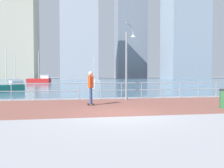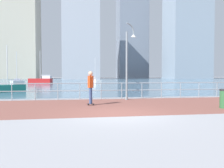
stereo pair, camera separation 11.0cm
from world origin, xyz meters
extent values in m
plane|color=#9E9EA3|center=(0.00, 40.00, 0.00)|extent=(220.00, 220.00, 0.00)
cube|color=brown|center=(0.00, 2.66, 0.00)|extent=(28.00, 6.51, 0.01)
cube|color=slate|center=(0.00, 50.92, 0.00)|extent=(180.00, 88.00, 0.00)
cylinder|color=#8C99A3|center=(-5.60, 5.92, 0.53)|extent=(0.05, 0.05, 1.07)
cylinder|color=#8C99A3|center=(-4.20, 5.92, 0.53)|extent=(0.05, 0.05, 1.07)
cylinder|color=#8C99A3|center=(-2.80, 5.92, 0.53)|extent=(0.05, 0.05, 1.07)
cylinder|color=#8C99A3|center=(-1.40, 5.92, 0.53)|extent=(0.05, 0.05, 1.07)
cylinder|color=#8C99A3|center=(0.00, 5.92, 0.53)|extent=(0.05, 0.05, 1.07)
cylinder|color=#8C99A3|center=(1.40, 5.92, 0.53)|extent=(0.05, 0.05, 1.07)
cylinder|color=#8C99A3|center=(2.80, 5.92, 0.53)|extent=(0.05, 0.05, 1.07)
cylinder|color=#8C99A3|center=(4.20, 5.92, 0.53)|extent=(0.05, 0.05, 1.07)
cylinder|color=#8C99A3|center=(5.60, 5.92, 0.53)|extent=(0.05, 0.05, 1.07)
cylinder|color=#8C99A3|center=(7.00, 5.92, 0.53)|extent=(0.05, 0.05, 1.07)
cylinder|color=#8C99A3|center=(8.40, 5.92, 0.53)|extent=(0.05, 0.05, 1.07)
cylinder|color=#8C99A3|center=(0.00, 5.92, 1.07)|extent=(25.20, 0.06, 0.06)
cylinder|color=#8C99A3|center=(0.00, 5.92, 0.59)|extent=(25.20, 0.06, 0.06)
cylinder|color=gray|center=(1.60, 5.32, 0.10)|extent=(0.19, 0.19, 0.20)
cylinder|color=gray|center=(1.60, 5.32, 2.19)|extent=(0.12, 0.12, 4.38)
cylinder|color=gray|center=(1.67, 5.35, 4.92)|extent=(0.20, 0.15, 0.11)
cylinder|color=gray|center=(1.81, 5.41, 4.88)|extent=(0.21, 0.15, 0.15)
cylinder|color=gray|center=(1.93, 5.46, 4.79)|extent=(0.20, 0.15, 0.18)
cylinder|color=gray|center=(2.02, 5.50, 4.67)|extent=(0.18, 0.14, 0.19)
cylinder|color=gray|center=(2.08, 5.52, 4.53)|extent=(0.15, 0.13, 0.19)
cylinder|color=gray|center=(2.10, 5.53, 4.37)|extent=(0.11, 0.11, 0.17)
cone|color=silver|center=(2.10, 5.53, 4.18)|extent=(0.36, 0.36, 0.22)
cylinder|color=black|center=(-0.76, 2.94, 0.03)|extent=(0.07, 0.05, 0.06)
cylinder|color=black|center=(-0.78, 2.86, 0.03)|extent=(0.07, 0.05, 0.06)
cylinder|color=black|center=(-1.00, 3.01, 0.03)|extent=(0.07, 0.05, 0.06)
cylinder|color=black|center=(-1.02, 2.94, 0.03)|extent=(0.07, 0.05, 0.06)
cube|color=black|center=(-0.89, 2.94, 0.08)|extent=(0.41, 0.22, 0.02)
cylinder|color=#384C7A|center=(-0.87, 3.01, 0.51)|extent=(0.16, 0.16, 0.85)
cylinder|color=#384C7A|center=(-0.91, 2.86, 0.51)|extent=(0.16, 0.16, 0.85)
cube|color=#D84C1E|center=(-0.89, 2.94, 1.26)|extent=(0.33, 0.40, 0.63)
cylinder|color=#D84C1E|center=(-0.82, 3.16, 1.27)|extent=(0.11, 0.11, 0.60)
cylinder|color=#D84C1E|center=(-0.96, 2.72, 1.27)|extent=(0.11, 0.11, 0.60)
sphere|color=#DBAD89|center=(-0.89, 2.94, 1.69)|extent=(0.24, 0.24, 0.24)
cylinder|color=#2D6638|center=(5.43, 0.84, 0.42)|extent=(0.44, 0.44, 0.85)
cylinder|color=#262628|center=(5.43, 0.84, 0.89)|extent=(0.46, 0.46, 0.08)
cube|color=white|center=(1.90, 32.07, 0.36)|extent=(1.97, 3.51, 0.72)
cube|color=silver|center=(1.61, 33.04, 0.92)|extent=(1.05, 1.37, 0.40)
cylinder|color=silver|center=(1.90, 32.07, 2.72)|extent=(0.08, 0.08, 4.00)
cylinder|color=silver|center=(1.69, 32.78, 1.20)|extent=(0.50, 1.46, 0.06)
cube|color=#284799|center=(-9.18, 22.53, 0.35)|extent=(1.62, 3.44, 0.71)
cube|color=silver|center=(-9.36, 23.51, 0.91)|extent=(0.93, 1.30, 0.39)
cylinder|color=silver|center=(-9.18, 22.53, 2.68)|extent=(0.08, 0.08, 3.94)
cylinder|color=silver|center=(-9.31, 23.25, 1.18)|extent=(0.34, 1.47, 0.06)
cube|color=#B21E1E|center=(-8.11, 35.90, 0.46)|extent=(4.52, 2.45, 0.93)
cube|color=silver|center=(-6.86, 35.55, 1.18)|extent=(1.75, 1.32, 0.51)
cylinder|color=silver|center=(-8.11, 35.90, 3.50)|extent=(0.10, 0.10, 5.14)
cylinder|color=silver|center=(-7.20, 35.64, 1.54)|extent=(1.89, 0.60, 0.08)
cube|color=#197266|center=(-7.98, 13.80, 0.34)|extent=(3.12, 2.66, 0.68)
cube|color=silver|center=(-7.22, 14.36, 0.86)|extent=(1.32, 1.22, 0.38)
cylinder|color=silver|center=(-7.98, 13.80, 2.55)|extent=(0.08, 0.08, 3.76)
cylinder|color=silver|center=(-7.42, 14.21, 1.13)|extent=(1.18, 0.89, 0.06)
cube|color=#B2AD99|center=(-25.18, 97.90, 22.59)|extent=(15.59, 17.34, 45.18)
cube|color=#A3A8B2|center=(0.55, 80.55, 16.81)|extent=(13.28, 16.97, 33.61)
cube|color=#8493A3|center=(45.40, 83.34, 21.59)|extent=(16.60, 14.02, 43.17)
cube|color=slate|center=(26.84, 104.47, 22.02)|extent=(14.53, 10.64, 44.03)
camera|label=1|loc=(-1.83, -9.29, 1.62)|focal=37.16mm
camera|label=2|loc=(-1.72, -9.30, 1.62)|focal=37.16mm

